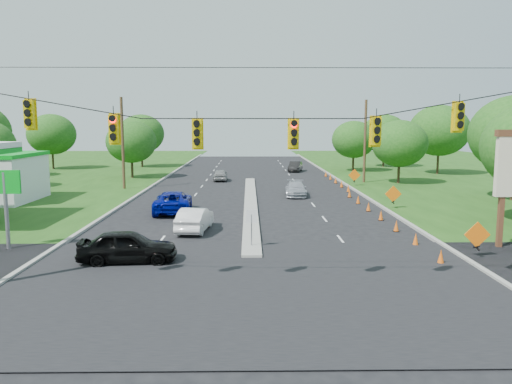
{
  "coord_description": "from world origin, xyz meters",
  "views": [
    {
      "loc": [
        -0.13,
        -19.2,
        6.41
      ],
      "look_at": [
        0.25,
        7.18,
        2.8
      ],
      "focal_mm": 35.0,
      "sensor_mm": 36.0,
      "label": 1
    }
  ],
  "objects": [
    {
      "name": "median",
      "position": [
        0.0,
        21.0,
        0.0
      ],
      "size": [
        1.0,
        34.0,
        0.18
      ],
      "primitive_type": "cube",
      "color": "gray",
      "rests_on": "ground"
    },
    {
      "name": "tree_11",
      "position": [
        20.0,
        55.0,
        4.96
      ],
      "size": [
        6.72,
        6.72,
        7.84
      ],
      "color": "black",
      "rests_on": "ground"
    },
    {
      "name": "signal_span",
      "position": [
        -0.05,
        -1.0,
        4.97
      ],
      "size": [
        25.6,
        0.32,
        9.0
      ],
      "color": "#422D1C",
      "rests_on": "ground"
    },
    {
      "name": "tree_5",
      "position": [
        -14.0,
        40.0,
        4.34
      ],
      "size": [
        5.88,
        5.88,
        6.86
      ],
      "color": "black",
      "rests_on": "ground"
    },
    {
      "name": "curb_left",
      "position": [
        -10.1,
        30.0,
        0.0
      ],
      "size": [
        0.25,
        110.0,
        0.16
      ],
      "primitive_type": "cube",
      "color": "gray",
      "rests_on": "ground"
    },
    {
      "name": "cross_street",
      "position": [
        0.0,
        0.0,
        0.0
      ],
      "size": [
        160.0,
        14.0,
        0.02
      ],
      "primitive_type": "cube",
      "color": "black",
      "rests_on": "ground"
    },
    {
      "name": "cone_6",
      "position": [
        8.71,
        24.0,
        0.35
      ],
      "size": [
        0.32,
        0.32,
        0.7
      ],
      "primitive_type": "cone",
      "color": "#DE5911",
      "rests_on": "ground"
    },
    {
      "name": "curb_right",
      "position": [
        10.1,
        30.0,
        0.0
      ],
      "size": [
        0.25,
        110.0,
        0.16
      ],
      "primitive_type": "cube",
      "color": "gray",
      "rests_on": "ground"
    },
    {
      "name": "cone_4",
      "position": [
        8.71,
        17.0,
        0.35
      ],
      "size": [
        0.32,
        0.32,
        0.7
      ],
      "primitive_type": "cone",
      "color": "#DE5911",
      "rests_on": "ground"
    },
    {
      "name": "ground",
      "position": [
        0.0,
        0.0,
        0.0
      ],
      "size": [
        160.0,
        160.0,
        0.0
      ],
      "primitive_type": "plane",
      "color": "black",
      "rests_on": "ground"
    },
    {
      "name": "white_sedan",
      "position": [
        -3.39,
        10.35,
        0.72
      ],
      "size": [
        1.99,
        4.5,
        1.44
      ],
      "primitive_type": "imported",
      "rotation": [
        0.0,
        0.0,
        3.03
      ],
      "color": "white",
      "rests_on": "ground"
    },
    {
      "name": "dark_car_receding",
      "position": [
        6.17,
        48.13,
        0.69
      ],
      "size": [
        2.41,
        4.44,
        1.39
      ],
      "primitive_type": "imported",
      "rotation": [
        0.0,
        0.0,
        -0.24
      ],
      "color": "black",
      "rests_on": "ground"
    },
    {
      "name": "tree_12",
      "position": [
        14.0,
        48.0,
        4.34
      ],
      "size": [
        5.88,
        5.88,
        6.86
      ],
      "color": "black",
      "rests_on": "ground"
    },
    {
      "name": "median_sign",
      "position": [
        0.0,
        6.0,
        1.46
      ],
      "size": [
        0.55,
        0.06,
        2.05
      ],
      "color": "gray",
      "rests_on": "ground"
    },
    {
      "name": "cone_3",
      "position": [
        8.71,
        13.5,
        0.35
      ],
      "size": [
        0.32,
        0.32,
        0.7
      ],
      "primitive_type": "cone",
      "color": "#DE5911",
      "rests_on": "ground"
    },
    {
      "name": "work_sign_2",
      "position": [
        10.8,
        32.0,
        1.09
      ],
      "size": [
        1.27,
        0.58,
        1.37
      ],
      "color": "black",
      "rests_on": "ground"
    },
    {
      "name": "cone_0",
      "position": [
        8.71,
        3.0,
        0.35
      ],
      "size": [
        0.32,
        0.32,
        0.7
      ],
      "primitive_type": "cone",
      "color": "#DE5911",
      "rests_on": "ground"
    },
    {
      "name": "tree_6",
      "position": [
        -16.0,
        55.0,
        4.96
      ],
      "size": [
        6.72,
        6.72,
        7.84
      ],
      "color": "black",
      "rests_on": "ground"
    },
    {
      "name": "utility_pole_far_right",
      "position": [
        12.5,
        35.0,
        4.5
      ],
      "size": [
        0.28,
        0.28,
        9.0
      ],
      "primitive_type": "cylinder",
      "color": "#422D1C",
      "rests_on": "ground"
    },
    {
      "name": "black_sedan",
      "position": [
        -5.76,
        3.45,
        0.77
      ],
      "size": [
        4.64,
        2.14,
        1.54
      ],
      "primitive_type": "imported",
      "rotation": [
        0.0,
        0.0,
        1.64
      ],
      "color": "black",
      "rests_on": "ground"
    },
    {
      "name": "work_sign_0",
      "position": [
        10.8,
        4.0,
        1.09
      ],
      "size": [
        1.27,
        0.58,
        1.37
      ],
      "color": "black",
      "rests_on": "ground"
    },
    {
      "name": "cone_2",
      "position": [
        8.71,
        10.0,
        0.35
      ],
      "size": [
        0.32,
        0.32,
        0.7
      ],
      "primitive_type": "cone",
      "color": "#DE5911",
      "rests_on": "ground"
    },
    {
      "name": "work_sign_1",
      "position": [
        10.8,
        18.0,
        1.09
      ],
      "size": [
        1.27,
        0.58,
        1.37
      ],
      "color": "black",
      "rests_on": "ground"
    },
    {
      "name": "cone_9",
      "position": [
        9.31,
        34.5,
        0.35
      ],
      "size": [
        0.32,
        0.32,
        0.7
      ],
      "primitive_type": "cone",
      "color": "#DE5911",
      "rests_on": "ground"
    },
    {
      "name": "tree_9",
      "position": [
        16.0,
        34.0,
        4.34
      ],
      "size": [
        5.88,
        5.88,
        6.86
      ],
      "color": "black",
      "rests_on": "ground"
    },
    {
      "name": "cone_8",
      "position": [
        9.31,
        31.0,
        0.35
      ],
      "size": [
        0.32,
        0.32,
        0.7
      ],
      "primitive_type": "cone",
      "color": "#DE5911",
      "rests_on": "ground"
    },
    {
      "name": "cone_7",
      "position": [
        9.31,
        27.5,
        0.35
      ],
      "size": [
        0.32,
        0.32,
        0.7
      ],
      "primitive_type": "cone",
      "color": "#DE5911",
      "rests_on": "ground"
    },
    {
      "name": "silver_car_oncoming",
      "position": [
        -3.37,
        37.23,
        0.66
      ],
      "size": [
        1.69,
        3.92,
        1.32
      ],
      "primitive_type": "imported",
      "rotation": [
        0.0,
        0.0,
        3.18
      ],
      "color": "gray",
      "rests_on": "ground"
    },
    {
      "name": "tree_10",
      "position": [
        24.0,
        44.0,
        5.58
      ],
      "size": [
        7.56,
        7.56,
        8.82
      ],
      "color": "black",
      "rests_on": "ground"
    },
    {
      "name": "cone_5",
      "position": [
        8.71,
        20.5,
        0.35
      ],
      "size": [
        0.32,
        0.32,
        0.7
      ],
      "primitive_type": "cone",
      "color": "#DE5911",
      "rests_on": "ground"
    },
    {
      "name": "cone_11",
      "position": [
        9.31,
        41.5,
        0.35
      ],
      "size": [
        0.32,
        0.32,
        0.7
      ],
      "primitive_type": "cone",
      "color": "#DE5911",
      "rests_on": "ground"
    },
    {
      "name": "blue_pickup",
      "position": [
        -5.67,
        16.78,
        0.79
      ],
      "size": [
        3.08,
        5.85,
        1.57
      ],
      "primitive_type": "imported",
      "rotation": [
        0.0,
        0.0,
        3.23
      ],
      "color": "#020A84",
      "rests_on": "ground"
    },
    {
      "name": "tree_4",
      "position": [
        -28.0,
        52.0,
        4.96
      ],
      "size": [
        6.72,
        6.72,
        7.84
      ],
      "color": "black",
      "rests_on": "ground"
    },
    {
      "name": "silver_car_far",
      "position": [
        4.07,
        24.99,
        0.65
      ],
      "size": [
        2.08,
        4.58,
        1.3
      ],
      "primitive_type": "imported",
      "rotation": [
        0.0,
        0.0,
        -0.06
      ],
      "color": "#979AA4",
      "rests_on": "ground"
    },
    {
      "name": "cone_10",
      "position": [
        9.31,
        38.0,
        0.35
      ],
      "size": [
        0.32,
        0.32,
        0.7
      ],
      "primitive_type": "cone",
      "color": "#DE5911",
      "rests_on": "ground"
    },
    {
      "name": "cone_1",
      "position": [
        8.71,
        6.5,
        0.35
      ],
      "size": [
        0.32,
        0.32,
        0.7
      ],
      "primitive_type": "cone",
      "color": "#DE5911",
      "rests_on": "ground"
    },
    {
      "name": "utility_pole_far_left",
      "position": [
        -12.5,
        30.0,
        4.5
      ],
      "size": [
        0.28,
        0.28,
        9.0
      ],
      "primitive_type": "cylinder",
      "color": "#422D1C",
      "rests_on": "ground"
    }
  ]
}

